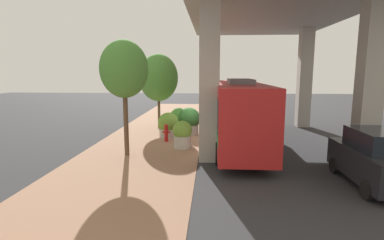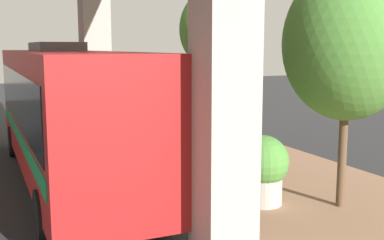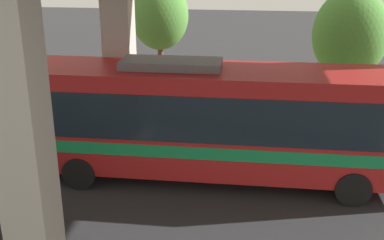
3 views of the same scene
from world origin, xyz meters
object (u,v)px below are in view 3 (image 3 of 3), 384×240
at_px(planter_extra, 263,114).
at_px(bus, 210,117).
at_px(fire_hydrant, 230,118).
at_px(street_tree_far, 350,35).
at_px(planter_front, 292,123).
at_px(planter_middle, 325,118).
at_px(planter_back, 188,121).
at_px(street_tree_near, 160,16).

bearing_deg(planter_extra, bus, -22.00).
xyz_separation_m(fire_hydrant, planter_extra, (-0.05, 1.28, 0.22)).
bearing_deg(street_tree_far, planter_extra, -70.02).
bearing_deg(planter_front, bus, -42.57).
bearing_deg(planter_front, street_tree_far, 138.33).
height_order(planter_middle, planter_extra, planter_middle).
xyz_separation_m(planter_middle, planter_extra, (-0.42, -2.24, -0.09)).
bearing_deg(planter_back, fire_hydrant, 126.72).
height_order(bus, planter_front, bus).
height_order(planter_front, street_tree_far, street_tree_far).
relative_size(planter_middle, street_tree_far, 0.30).
xyz_separation_m(planter_back, street_tree_far, (-2.28, 5.87, 2.90)).
bearing_deg(planter_extra, street_tree_near, -109.17).
height_order(planter_extra, street_tree_near, street_tree_near).
height_order(fire_hydrant, planter_back, planter_back).
distance_m(planter_extra, street_tree_far, 4.41).
height_order(fire_hydrant, street_tree_far, street_tree_far).
relative_size(planter_extra, street_tree_far, 0.29).
height_order(planter_back, planter_extra, planter_extra).
distance_m(fire_hydrant, planter_front, 2.59).
height_order(bus, planter_back, bus).
distance_m(planter_front, planter_middle, 1.48).
height_order(planter_front, street_tree_near, street_tree_near).
relative_size(planter_back, planter_extra, 0.96).
relative_size(bus, planter_front, 6.52).
bearing_deg(planter_extra, fire_hydrant, -87.88).
bearing_deg(planter_front, fire_hydrant, -117.54).
bearing_deg(planter_back, planter_middle, 98.37).
xyz_separation_m(planter_back, planter_extra, (-1.15, 2.76, -0.01)).
bearing_deg(fire_hydrant, street_tree_far, 105.04).
relative_size(planter_front, street_tree_far, 0.33).
bearing_deg(planter_front, planter_extra, -140.89).
relative_size(fire_hydrant, planter_front, 0.60).
xyz_separation_m(fire_hydrant, street_tree_near, (-1.52, -2.97, 3.66)).
bearing_deg(planter_back, planter_extra, 112.69).
distance_m(planter_front, planter_back, 3.77).
xyz_separation_m(planter_front, planter_extra, (-1.24, -1.01, -0.12)).
distance_m(fire_hydrant, planter_extra, 1.30).
distance_m(bus, street_tree_far, 7.33).
bearing_deg(street_tree_near, planter_extra, 70.83).
distance_m(bus, planter_extra, 4.66).
distance_m(planter_front, planter_extra, 1.60).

